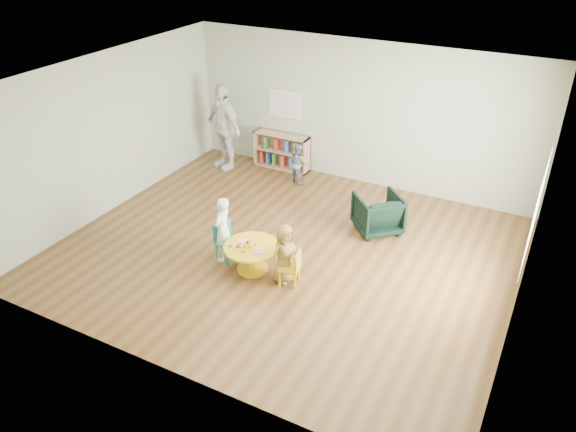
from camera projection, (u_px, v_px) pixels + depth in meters
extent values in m
plane|color=#57381B|center=(286.00, 251.00, 9.10)|extent=(7.00, 7.00, 0.00)
cube|color=silver|center=(286.00, 84.00, 7.75)|extent=(7.00, 6.00, 0.10)
cube|color=#9DAA91|center=(359.00, 114.00, 10.72)|extent=(7.00, 0.10, 2.80)
cube|color=#9DAA91|center=(157.00, 276.00, 6.10)|extent=(7.00, 0.10, 2.80)
cube|color=#9DAA91|center=(110.00, 133.00, 9.83)|extent=(0.10, 6.00, 2.80)
cube|color=#9DAA91|center=(533.00, 228.00, 6.99)|extent=(0.10, 6.00, 2.80)
cube|color=white|center=(536.00, 210.00, 7.18)|extent=(0.02, 1.60, 1.30)
cylinder|color=yellow|center=(252.00, 259.00, 8.54)|extent=(0.15, 0.15, 0.39)
cylinder|color=yellow|center=(253.00, 268.00, 8.63)|extent=(0.48, 0.48, 0.04)
cylinder|color=yellow|center=(252.00, 247.00, 8.44)|extent=(0.86, 0.86, 0.04)
cylinder|color=pink|center=(243.00, 241.00, 8.54)|extent=(0.15, 0.15, 0.02)
cylinder|color=pink|center=(259.00, 251.00, 8.30)|extent=(0.17, 0.17, 0.02)
cylinder|color=yellow|center=(250.00, 245.00, 8.41)|extent=(0.11, 0.12, 0.04)
cylinder|color=#167C32|center=(245.00, 246.00, 8.38)|extent=(0.05, 0.05, 0.02)
cylinder|color=#167C32|center=(255.00, 244.00, 8.44)|extent=(0.05, 0.05, 0.02)
cube|color=red|center=(238.00, 246.00, 8.41)|extent=(0.06, 0.05, 0.02)
cube|color=#FE5315|center=(243.00, 251.00, 8.29)|extent=(0.06, 0.06, 0.02)
cube|color=blue|center=(230.00, 246.00, 8.41)|extent=(0.07, 0.07, 0.02)
cube|color=#167C32|center=(249.00, 242.00, 8.50)|extent=(0.06, 0.06, 0.02)
cube|color=red|center=(238.00, 247.00, 8.39)|extent=(0.05, 0.06, 0.02)
cube|color=#FE5315|center=(247.00, 242.00, 8.51)|extent=(0.05, 0.05, 0.02)
cube|color=#17827E|center=(228.00, 242.00, 8.74)|extent=(0.43, 0.43, 0.04)
cube|color=#17827E|center=(222.00, 229.00, 8.75)|extent=(0.14, 0.33, 0.29)
cylinder|color=#17827E|center=(230.00, 245.00, 8.99)|extent=(0.04, 0.04, 0.29)
cylinder|color=#17827E|center=(217.00, 251.00, 8.83)|extent=(0.04, 0.04, 0.29)
cylinder|color=#17827E|center=(241.00, 251.00, 8.82)|extent=(0.04, 0.04, 0.29)
cylinder|color=#17827E|center=(227.00, 258.00, 8.66)|extent=(0.04, 0.04, 0.29)
cube|color=yellow|center=(289.00, 267.00, 8.21)|extent=(0.35, 0.35, 0.04)
cube|color=yellow|center=(298.00, 260.00, 8.11)|extent=(0.09, 0.29, 0.25)
cylinder|color=yellow|center=(295.00, 281.00, 8.16)|extent=(0.04, 0.04, 0.25)
cylinder|color=yellow|center=(299.00, 272.00, 8.35)|extent=(0.04, 0.04, 0.25)
cylinder|color=yellow|center=(280.00, 279.00, 8.21)|extent=(0.04, 0.04, 0.25)
cylinder|color=yellow|center=(284.00, 270.00, 8.41)|extent=(0.04, 0.04, 0.25)
cube|color=tan|center=(258.00, 146.00, 11.98)|extent=(0.03, 0.30, 0.75)
cube|color=tan|center=(307.00, 156.00, 11.51)|extent=(0.03, 0.30, 0.75)
cube|color=tan|center=(282.00, 167.00, 11.92)|extent=(1.20, 0.30, 0.03)
cube|color=tan|center=(282.00, 135.00, 11.57)|extent=(1.20, 0.30, 0.03)
cube|color=tan|center=(282.00, 151.00, 11.74)|extent=(1.14, 0.28, 0.03)
cube|color=tan|center=(285.00, 149.00, 11.85)|extent=(1.20, 0.02, 0.75)
cube|color=#D94139|center=(263.00, 156.00, 12.01)|extent=(0.04, 0.18, 0.26)
cube|color=#356EBA|center=(269.00, 157.00, 11.95)|extent=(0.04, 0.18, 0.26)
cube|color=#499545|center=(275.00, 159.00, 11.89)|extent=(0.04, 0.18, 0.26)
cube|color=#D94139|center=(283.00, 160.00, 11.81)|extent=(0.04, 0.18, 0.26)
cube|color=#356EBA|center=(292.00, 162.00, 11.72)|extent=(0.04, 0.18, 0.26)
cube|color=#499545|center=(267.00, 142.00, 11.80)|extent=(0.04, 0.18, 0.26)
cube|color=#D94139|center=(277.00, 144.00, 11.70)|extent=(0.04, 0.18, 0.26)
cube|color=#356EBA|center=(288.00, 146.00, 11.59)|extent=(0.04, 0.18, 0.26)
cube|color=#499545|center=(296.00, 148.00, 11.51)|extent=(0.04, 0.18, 0.26)
cube|color=white|center=(285.00, 104.00, 11.38)|extent=(0.74, 0.01, 0.54)
cube|color=red|center=(285.00, 104.00, 11.38)|extent=(0.70, 0.00, 0.50)
imported|color=black|center=(378.00, 213.00, 9.50)|extent=(1.02, 1.02, 0.67)
imported|color=white|center=(222.00, 229.00, 8.65)|extent=(0.29, 0.41, 1.07)
imported|color=yellow|center=(284.00, 254.00, 8.17)|extent=(0.44, 0.53, 0.94)
imported|color=#17203A|center=(298.00, 163.00, 11.12)|extent=(0.49, 0.44, 0.82)
imported|color=silver|center=(224.00, 127.00, 11.53)|extent=(1.14, 0.80, 1.79)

